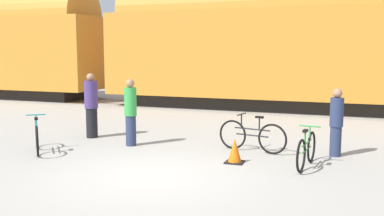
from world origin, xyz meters
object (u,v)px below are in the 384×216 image
person_in_purple (91,106)px  traffic_cone (235,152)px  bicycle_teal (37,137)px  bicycle_black (252,136)px  freight_train (261,39)px  person_in_green (131,112)px  bicycle_green (306,150)px  person_in_navy (336,122)px

person_in_purple → traffic_cone: person_in_purple is taller
bicycle_teal → person_in_purple: 2.16m
bicycle_teal → traffic_cone: size_ratio=2.40×
bicycle_black → traffic_cone: (-0.11, -1.23, -0.14)m
freight_train → bicycle_black: freight_train is taller
person_in_green → freight_train: bearing=-146.1°
bicycle_green → bicycle_teal: bearing=-172.4°
person_in_navy → traffic_cone: 2.58m
freight_train → person_in_navy: (3.43, -7.90, -2.11)m
person_in_purple → traffic_cone: size_ratio=3.35×
freight_train → bicycle_teal: size_ratio=32.36×
freight_train → person_in_navy: bearing=-66.6°
bicycle_teal → bicycle_green: bicycle_teal is taller
person_in_purple → person_in_navy: size_ratio=1.14×
freight_train → traffic_cone: freight_train is taller
person_in_purple → person_in_green: size_ratio=1.05×
bicycle_black → freight_train: bearing=100.3°
person_in_green → traffic_cone: size_ratio=3.18×
person_in_purple → person_in_navy: person_in_purple is taller
bicycle_green → traffic_cone: 1.55m
person_in_navy → person_in_green: person_in_green is taller
bicycle_teal → bicycle_black: bicycle_black is taller
person_in_purple → person_in_navy: bearing=89.6°
person_in_navy → traffic_cone: person_in_navy is taller
bicycle_teal → bicycle_black: bearing=21.1°
freight_train → person_in_green: 8.92m
freight_train → bicycle_green: freight_train is taller
freight_train → person_in_purple: (-3.24, -7.94, -2.00)m
person_in_purple → person_in_navy: 6.66m
freight_train → bicycle_teal: bearing=-109.0°
bicycle_black → traffic_cone: bicycle_black is taller
bicycle_green → traffic_cone: (-1.54, -0.17, -0.12)m
bicycle_teal → bicycle_green: 6.41m
person_in_green → traffic_cone: (3.02, -0.82, -0.63)m
freight_train → traffic_cone: (1.36, -9.34, -2.67)m
person_in_green → bicycle_teal: bearing=-5.1°
bicycle_teal → person_in_green: size_ratio=0.75×
bicycle_teal → bicycle_black: (4.93, 1.91, 0.01)m
person_in_purple → person_in_green: person_in_purple is taller
bicycle_teal → traffic_cone: bearing=8.0°
bicycle_black → person_in_green: (-3.14, -0.41, 0.49)m
freight_train → bicycle_black: bearing=-79.7°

